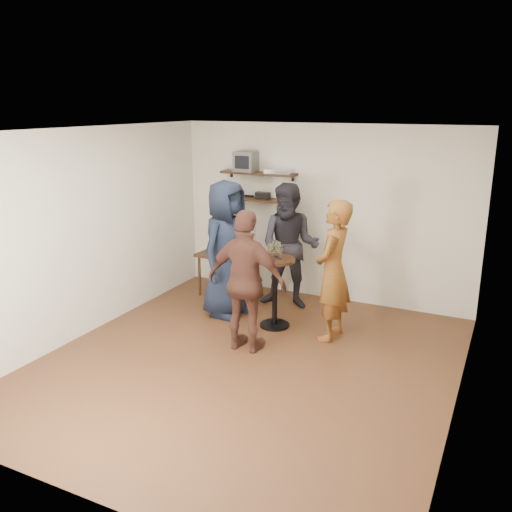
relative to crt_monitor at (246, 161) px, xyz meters
The scene contains 18 objects.
room 2.76m from the crt_monitor, 63.15° to the right, with size 4.58×5.08×2.68m.
shelf_upper 0.26m from the crt_monitor, ahead, with size 1.20×0.25×0.04m, color black.
shelf_lower 0.60m from the crt_monitor, ahead, with size 1.20×0.25×0.04m, color black.
crt_monitor is the anchor object (origin of this frame).
dvd_deck 0.56m from the crt_monitor, ahead, with size 0.40×0.24×0.06m, color silver.
radio 0.57m from the crt_monitor, ahead, with size 0.22×0.10×0.10m, color black.
power_strip 0.54m from the crt_monitor, 141.32° to the left, with size 0.30×0.05×0.03m, color black.
side_table 1.55m from the crt_monitor, 120.93° to the right, with size 0.59×0.59×0.66m.
vase_lilies 1.14m from the crt_monitor, 120.97° to the right, with size 0.20×0.21×1.07m.
drinks_table 2.16m from the crt_monitor, 50.08° to the right, with size 0.52×0.52×0.94m.
wine_glass_fl 1.89m from the crt_monitor, 52.52° to the right, with size 0.07×0.07×0.20m.
wine_glass_fr 1.94m from the crt_monitor, 48.63° to the right, with size 0.07×0.07×0.20m.
wine_glass_bl 1.82m from the crt_monitor, 49.62° to the right, with size 0.07×0.07×0.22m.
wine_glass_br 1.89m from the crt_monitor, 48.98° to the right, with size 0.07×0.07×0.21m.
person_plaid 2.50m from the crt_monitor, 34.73° to the right, with size 0.64×0.42×1.77m, color red.
person_dark 1.53m from the crt_monitor, 27.06° to the right, with size 0.88×0.68×1.80m, color black.
person_navy 1.58m from the crt_monitor, 76.67° to the right, with size 0.93×0.60×1.89m, color black.
person_brown 2.56m from the crt_monitor, 63.13° to the right, with size 1.00×0.42×1.71m, color #4C2A20.
Camera 1 is at (2.56, -5.02, 2.87)m, focal length 38.00 mm.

